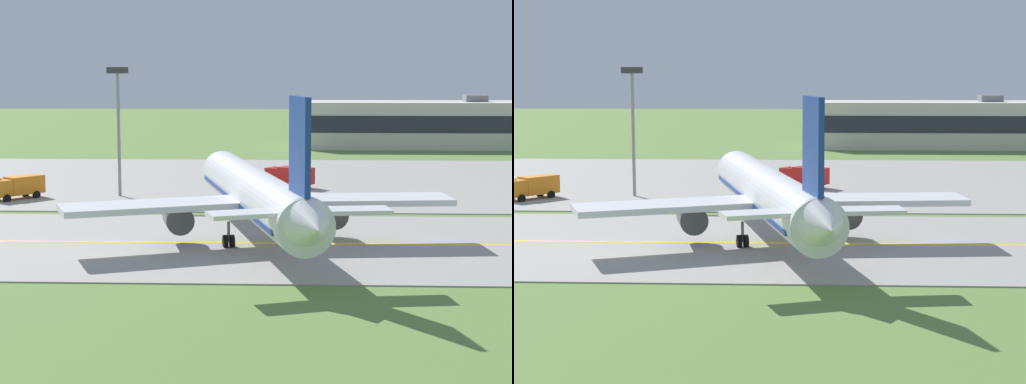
% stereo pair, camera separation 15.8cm
% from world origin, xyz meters
% --- Properties ---
extents(ground_plane, '(500.00, 500.00, 0.00)m').
position_xyz_m(ground_plane, '(0.00, 0.00, 0.00)').
color(ground_plane, olive).
extents(taxiway_strip, '(240.00, 28.00, 0.10)m').
position_xyz_m(taxiway_strip, '(0.00, 0.00, 0.05)').
color(taxiway_strip, '#9E9B93').
rests_on(taxiway_strip, ground).
extents(apron_pad, '(140.00, 52.00, 0.10)m').
position_xyz_m(apron_pad, '(10.00, 42.00, 0.05)').
color(apron_pad, '#9E9B93').
rests_on(apron_pad, ground).
extents(taxiway_centreline, '(220.00, 0.60, 0.01)m').
position_xyz_m(taxiway_centreline, '(0.00, 0.00, 0.11)').
color(taxiway_centreline, yellow).
rests_on(taxiway_centreline, taxiway_strip).
extents(airplane_lead, '(32.07, 39.22, 12.70)m').
position_xyz_m(airplane_lead, '(-3.85, 0.48, 4.13)').
color(airplane_lead, white).
rests_on(airplane_lead, ground).
extents(service_truck_baggage, '(6.22, 4.78, 2.60)m').
position_xyz_m(service_truck_baggage, '(-1.12, 35.24, 1.53)').
color(service_truck_baggage, red).
rests_on(service_truck_baggage, ground).
extents(service_truck_fuel, '(5.30, 6.00, 2.60)m').
position_xyz_m(service_truck_fuel, '(-31.47, 24.36, 1.53)').
color(service_truck_fuel, orange).
rests_on(service_truck_fuel, ground).
extents(terminal_building, '(45.28, 14.02, 9.70)m').
position_xyz_m(terminal_building, '(23.92, 93.12, 4.27)').
color(terminal_building, beige).
rests_on(terminal_building, ground).
extents(apron_light_mast, '(2.40, 0.50, 14.70)m').
position_xyz_m(apron_light_mast, '(-20.54, 27.08, 9.33)').
color(apron_light_mast, gray).
rests_on(apron_light_mast, ground).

